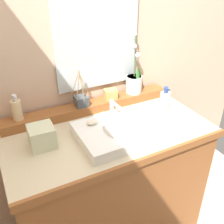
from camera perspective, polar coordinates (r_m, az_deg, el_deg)
wall_back at (r=1.72m, az=-7.83°, el=16.36°), size 2.85×0.20×2.66m
vanity_cabinet at (r=1.82m, az=-0.95°, el=-15.21°), size 1.20×0.65×0.87m
back_ledge at (r=1.72m, az=-4.80°, el=1.13°), size 1.13×0.11×0.06m
sink_basin at (r=1.48m, az=2.27°, el=-4.31°), size 0.49×0.34×0.27m
soap_bar at (r=1.48m, az=-4.26°, el=-2.22°), size 0.07×0.04×0.02m
potted_plant at (r=1.82m, az=4.79°, el=6.54°), size 0.12×0.11×0.40m
soap_dispenser at (r=1.59m, az=-19.89°, el=0.54°), size 0.06×0.06×0.16m
reed_diffuser at (r=1.66m, az=-6.71°, el=2.45°), size 0.13×0.11×0.24m
trinket_box at (r=1.75m, az=-0.31°, el=3.92°), size 0.09×0.08×0.06m
lotion_bottle at (r=1.72m, az=11.32°, el=2.19°), size 0.06×0.07×0.18m
tissue_box at (r=1.43m, az=-14.94°, el=-5.14°), size 0.13×0.13×0.12m
mirror at (r=1.66m, az=-3.17°, el=15.23°), size 0.55×0.02×0.60m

